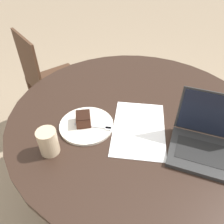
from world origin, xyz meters
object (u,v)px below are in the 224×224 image
at_px(chair, 51,82).
at_px(laptop, 210,144).
at_px(plate, 87,125).
at_px(coffee_glass, 48,142).

height_order(chair, laptop, laptop).
distance_m(chair, plate, 0.94).
xyz_separation_m(plate, coffee_glass, (-0.20, 0.00, 0.05)).
relative_size(plate, coffee_glass, 2.21).
xyz_separation_m(plate, laptop, (0.22, -0.48, 0.04)).
bearing_deg(laptop, coffee_glass, 20.60).
relative_size(chair, plate, 3.60).
bearing_deg(coffee_glass, laptop, -49.06).
xyz_separation_m(chair, coffee_glass, (-0.56, -0.82, 0.34)).
bearing_deg(chair, laptop, 5.78).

